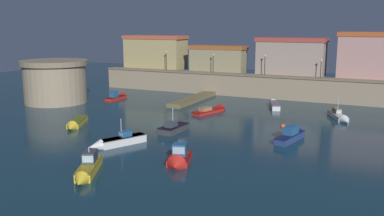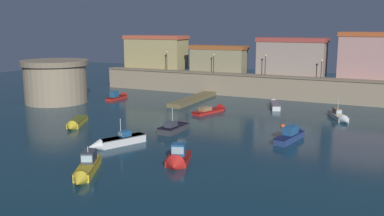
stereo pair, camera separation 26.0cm
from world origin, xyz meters
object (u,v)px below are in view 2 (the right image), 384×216
Objects in this scene: moored_boat_2 at (116,141)px; quay_lamp_1 at (214,60)px; moored_boat_1 at (292,135)px; moored_boat_7 at (213,110)px; quay_lamp_3 at (322,66)px; moored_boat_5 at (274,104)px; quay_lamp_2 at (265,62)px; moored_boat_0 at (86,168)px; moored_boat_8 at (340,117)px; quay_lamp_0 at (167,58)px; moored_boat_3 at (75,123)px; moored_boat_6 at (119,96)px; fortress_tower at (56,81)px; mooring_buoy_1 at (80,118)px; moored_boat_4 at (177,159)px; mooring_buoy_0 at (283,127)px; moored_boat_9 at (177,126)px.

quay_lamp_1 is at bearing -148.71° from moored_boat_2.
moored_boat_7 is at bearing 64.01° from moored_boat_1.
quay_lamp_3 is 0.46× the size of moored_boat_5.
quay_lamp_2 reaches higher than moored_boat_0.
moored_boat_5 is at bearing -141.22° from moored_boat_8.
moored_boat_0 is at bearing -52.34° from moored_boat_8.
quay_lamp_0 is 31.90m from moored_boat_3.
quay_lamp_3 is at bearing 0.00° from quay_lamp_1.
quay_lamp_1 is at bearing -46.60° from moored_boat_6.
quay_lamp_1 is 17.71m from moored_boat_7.
moored_boat_1 is at bearing -39.88° from moored_boat_8.
fortress_tower reaches higher than mooring_buoy_1.
moored_boat_4 is 0.72× the size of moored_boat_5.
quay_lamp_0 is 34.77m from mooring_buoy_0.
quay_lamp_3 is at bearing 115.35° from moored_boat_3.
moored_boat_4 is 0.68× the size of moored_boat_7.
moored_boat_8 is 34.93m from mooring_buoy_1.
mooring_buoy_1 is (-15.26, 17.26, -0.56)m from moored_boat_0.
moored_boat_2 reaches higher than moored_boat_5.
quay_lamp_1 is at bearing 16.87° from moored_boat_9.
quay_lamp_0 is 1.20× the size of quay_lamp_3.
quay_lamp_3 is at bearing -69.29° from moored_boat_6.
moored_boat_8 is at bearing -64.55° from moored_boat_7.
moored_boat_1 is at bearing -112.69° from moored_boat_6.
quay_lamp_1 is 33.23m from moored_boat_1.
quay_lamp_1 reaches higher than moored_boat_8.
moored_boat_3 is at bearing -159.81° from moored_boat_6.
quay_lamp_0 is at bearing 180.00° from quay_lamp_1.
fortress_tower reaches higher than moored_boat_1.
quay_lamp_1 reaches higher than mooring_buoy_0.
quay_lamp_2 is 0.74× the size of moored_boat_4.
moored_boat_3 reaches higher than moored_boat_7.
moored_boat_0 is 10.23× the size of mooring_buoy_1.
moored_boat_3 is 12.95m from moored_boat_9.
fortress_tower is 38.05m from moored_boat_4.
fortress_tower is at bearing 115.68° from moored_boat_7.
moored_boat_5 is 0.95× the size of moored_boat_7.
quay_lamp_2 is at bearing -2.90° from moored_boat_9.
fortress_tower is 16.89× the size of mooring_buoy_1.
quay_lamp_1 is (19.65, 19.27, 2.69)m from fortress_tower.
quay_lamp_3 is at bearing 0.00° from quay_lamp_0.
moored_boat_5 is at bearing -25.56° from moored_boat_7.
moored_boat_2 is 30.39m from moored_boat_8.
fortress_tower is at bearing -153.49° from quay_lamp_3.
moored_boat_1 is at bearing 75.40° from moored_boat_3.
fortress_tower reaches higher than moored_boat_0.
moored_boat_3 is 4.51m from mooring_buoy_1.
quay_lamp_0 is 32.58m from moored_boat_9.
quay_lamp_1 is 29.14m from mooring_buoy_1.
moored_boat_2 is at bearing 36.14° from moored_boat_3.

